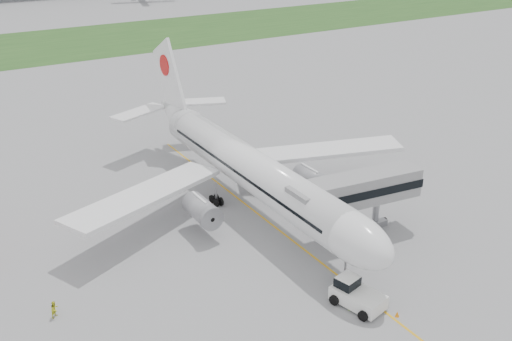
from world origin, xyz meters
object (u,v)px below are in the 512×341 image
airliner (245,165)px  ground_crew_near (350,303)px  pushback_tug (355,293)px  jet_bridge (350,193)px

airliner → ground_crew_near: bearing=-96.3°
airliner → pushback_tug: 23.79m
jet_bridge → airliner: bearing=121.7°
pushback_tug → ground_crew_near: (-1.00, -0.50, -0.43)m
pushback_tug → jet_bridge: jet_bridge is taller
pushback_tug → jet_bridge: 13.46m
jet_bridge → ground_crew_near: jet_bridge is taller
pushback_tug → jet_bridge: (7.58, 10.14, 4.57)m
airliner → ground_crew_near: (-2.61, -23.82, -4.91)m
airliner → pushback_tug: airliner is taller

